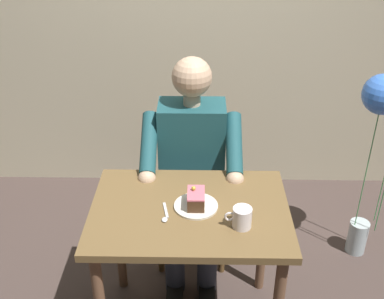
{
  "coord_description": "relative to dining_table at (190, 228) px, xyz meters",
  "views": [
    {
      "loc": [
        -0.04,
        1.74,
        2.06
      ],
      "look_at": [
        -0.01,
        -0.1,
        1.0
      ],
      "focal_mm": 44.54,
      "sensor_mm": 36.0,
      "label": 1
    }
  ],
  "objects": [
    {
      "name": "dessert_spoon",
      "position": [
        0.11,
        0.06,
        0.12
      ],
      "size": [
        0.03,
        0.14,
        0.01
      ],
      "color": "silver",
      "rests_on": "dining_table"
    },
    {
      "name": "dessert_plate",
      "position": [
        -0.03,
        -0.01,
        0.12
      ],
      "size": [
        0.2,
        0.2,
        0.01
      ],
      "primitive_type": "cylinder",
      "color": "silver",
      "rests_on": "dining_table"
    },
    {
      "name": "seated_person",
      "position": [
        0.0,
        -0.47,
        0.03
      ],
      "size": [
        0.53,
        0.58,
        1.28
      ],
      "color": "#1D4C52",
      "rests_on": "ground"
    },
    {
      "name": "coffee_cup",
      "position": [
        -0.22,
        0.13,
        0.16
      ],
      "size": [
        0.12,
        0.08,
        0.09
      ],
      "color": "white",
      "rests_on": "dining_table"
    },
    {
      "name": "cake_slice",
      "position": [
        -0.03,
        -0.01,
        0.16
      ],
      "size": [
        0.08,
        0.12,
        0.09
      ],
      "color": "#4B2F1C",
      "rests_on": "dessert_plate"
    },
    {
      "name": "dining_table",
      "position": [
        0.0,
        0.0,
        0.0
      ],
      "size": [
        0.91,
        0.65,
        0.75
      ],
      "color": "brown",
      "rests_on": "ground"
    },
    {
      "name": "chair",
      "position": [
        0.0,
        -0.64,
        -0.14
      ],
      "size": [
        0.42,
        0.42,
        0.91
      ],
      "color": "brown",
      "rests_on": "ground"
    }
  ]
}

